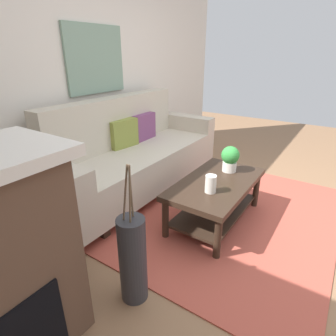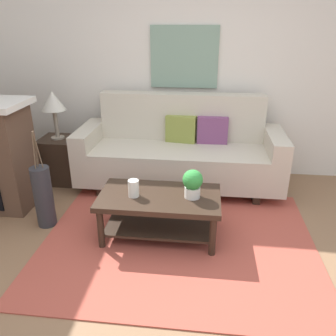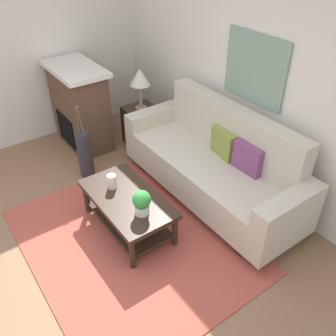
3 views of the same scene
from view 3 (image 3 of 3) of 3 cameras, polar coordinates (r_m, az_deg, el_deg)
ground_plane at (r=3.79m, az=-12.41°, el=-14.27°), size 9.26×9.26×0.00m
wall_back at (r=4.10m, az=14.80°, el=13.05°), size 5.26×0.10×2.70m
wall_left at (r=5.45m, az=-21.21°, el=17.44°), size 0.10×5.18×2.70m
area_rug at (r=3.91m, az=-5.73°, el=-11.17°), size 2.47×1.96×0.01m
couch at (r=4.23m, az=7.21°, el=0.53°), size 2.38×0.84×1.08m
throw_pillow_olive at (r=4.17m, az=8.74°, el=3.90°), size 0.37×0.17×0.32m
throw_pillow_plum at (r=3.96m, az=12.44°, el=1.53°), size 0.36×0.13×0.32m
coffee_table at (r=3.84m, az=-6.32°, el=-5.82°), size 1.10×0.60×0.43m
tabletop_vase at (r=3.86m, az=-8.76°, el=-2.09°), size 0.10×0.10×0.16m
potted_plant_tabletop at (r=3.48m, az=-4.12°, el=-5.31°), size 0.18×0.18×0.26m
side_table at (r=5.29m, az=-4.08°, el=6.56°), size 0.44×0.44×0.56m
table_lamp at (r=4.99m, az=-4.43°, el=13.74°), size 0.28×0.28×0.57m
fireplace at (r=5.29m, az=-13.57°, el=9.32°), size 1.02×0.58×1.16m
floor_vase at (r=4.71m, az=-12.83°, el=2.03°), size 0.18×0.18×0.62m
floor_vase_branch_a at (r=4.45m, az=-13.54°, el=7.17°), size 0.05×0.03×0.36m
floor_vase_branch_b at (r=4.48m, az=-13.50°, el=7.38°), size 0.04×0.04×0.36m
floor_vase_branch_c at (r=4.47m, az=-13.90°, el=7.24°), size 0.04×0.01×0.36m
framed_painting at (r=4.06m, az=13.41°, el=14.90°), size 0.81×0.03×0.72m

